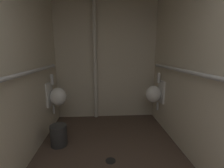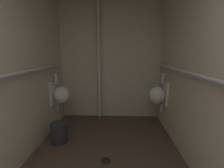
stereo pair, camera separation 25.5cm
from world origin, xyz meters
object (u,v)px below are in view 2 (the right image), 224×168
at_px(standpipe_back_wall, 99,59).
at_px(waste_bin, 59,133).
at_px(urinal_right_mid, 158,95).
at_px(urinal_left_mid, 60,95).
at_px(floor_drain, 106,160).

xyz_separation_m(standpipe_back_wall, waste_bin, (-0.55, -1.04, -1.15)).
height_order(urinal_right_mid, standpipe_back_wall, standpipe_back_wall).
distance_m(standpipe_back_wall, waste_bin, 1.64).
bearing_deg(standpipe_back_wall, waste_bin, -118.11).
bearing_deg(waste_bin, urinal_right_mid, 19.46).
relative_size(urinal_left_mid, urinal_right_mid, 1.00).
bearing_deg(urinal_left_mid, waste_bin, -75.25).
height_order(floor_drain, waste_bin, waste_bin).
xyz_separation_m(standpipe_back_wall, floor_drain, (0.25, -1.47, -1.32)).
height_order(urinal_right_mid, floor_drain, urinal_right_mid).
relative_size(floor_drain, waste_bin, 0.42).
height_order(urinal_left_mid, urinal_right_mid, same).
relative_size(urinal_left_mid, standpipe_back_wall, 0.29).
distance_m(urinal_right_mid, floor_drain, 1.55).
relative_size(urinal_right_mid, waste_bin, 2.26).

